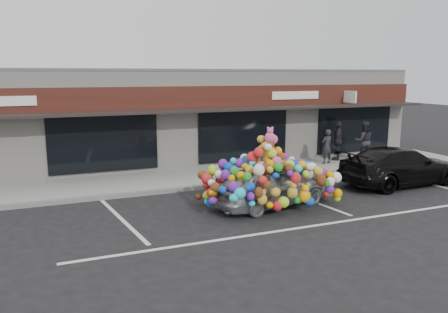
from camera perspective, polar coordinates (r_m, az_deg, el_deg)
name	(u,v)px	position (r m, az deg, el deg)	size (l,w,h in m)	color
ground	(228,209)	(13.55, 0.52, -6.85)	(90.00, 90.00, 0.00)	black
shop_building	(160,115)	(21.06, -8.32, 5.35)	(24.00, 7.20, 4.31)	silver
sidewalk	(189,178)	(17.16, -4.59, -2.85)	(26.00, 3.00, 0.15)	gray
kerb	(201,187)	(15.78, -2.96, -4.04)	(26.00, 0.18, 0.16)	slate
parking_stripe_left	(122,219)	(12.92, -13.19, -8.01)	(0.12, 4.40, 0.01)	silver
parking_stripe_mid	(303,198)	(14.96, 10.22, -5.31)	(0.12, 4.40, 0.01)	silver
parking_stripe_right	(424,183)	(18.35, 24.69, -3.15)	(0.12, 4.40, 0.01)	silver
lane_line	(326,224)	(12.56, 13.20, -8.56)	(14.00, 0.12, 0.01)	silver
toy_car	(270,180)	(13.73, 6.03, -3.13)	(2.84, 4.43, 2.42)	#B0B5BB
black_sedan	(400,166)	(17.57, 21.99, -1.16)	(4.90, 1.99, 1.42)	black
pedestrian_a	(327,146)	(19.96, 13.28, 1.28)	(0.56, 0.37, 1.54)	black
pedestrian_b	(363,141)	(21.10, 17.76, 1.93)	(0.88, 0.69, 1.81)	black
pedestrian_c	(338,141)	(20.89, 14.64, 2.00)	(0.44, 1.06, 1.81)	#27252B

